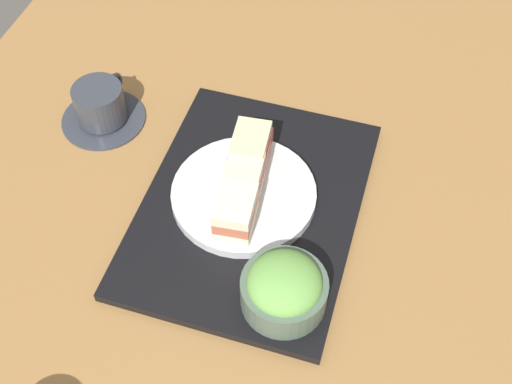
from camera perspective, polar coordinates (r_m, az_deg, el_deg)
ground_plane at (r=100.53cm, az=-4.54°, el=-2.31°), size 140.00×100.00×3.00cm
serving_tray at (r=98.73cm, az=-0.43°, el=-1.25°), size 42.04×31.48×1.57cm
sandwich_plate at (r=98.14cm, az=-1.06°, el=-0.19°), size 21.69×21.69×1.57cm
sandwich_near at (r=91.97cm, az=-1.77°, el=-1.72°), size 7.78×5.87×5.39cm
sandwich_middle at (r=95.43cm, az=-1.09°, el=1.05°), size 8.32×5.96×5.29cm
sandwich_far at (r=98.88cm, az=-0.47°, el=3.74°), size 8.31×6.27×5.81cm
salad_bowl at (r=86.42cm, az=2.45°, el=-8.30°), size 11.53×11.53×7.52cm
coffee_cup at (r=112.07cm, az=-13.29°, el=7.23°), size 14.01×14.01×7.02cm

